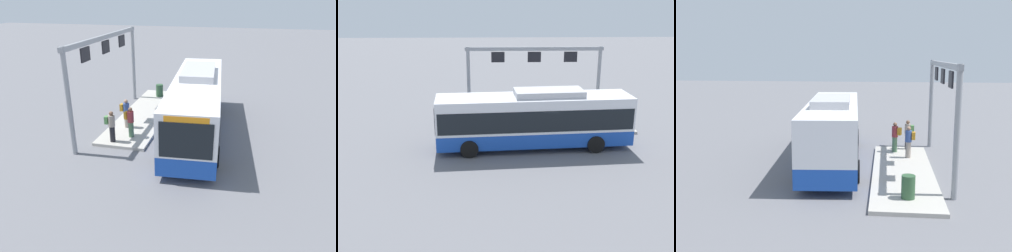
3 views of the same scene
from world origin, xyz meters
The scene contains 8 objects.
ground_plane centered at (0.00, 0.00, 0.00)m, with size 120.00×120.00×0.00m, color slate.
platform_curb centered at (-1.93, -3.53, 0.08)m, with size 10.00×2.80×0.16m, color #B2ADA3.
bus_main centered at (-0.01, 0.00, 1.81)m, with size 11.33×3.35×3.46m.
person_boarding centered at (2.60, -3.99, 1.05)m, with size 0.34×0.52×1.67m.
person_waiting_near centered at (1.81, -3.24, 1.05)m, with size 0.46×0.59×1.67m.
person_waiting_mid centered at (0.62, -3.93, 1.05)m, with size 0.36×0.54×1.67m.
platform_sign_gantry centered at (-0.48, -5.37, 3.76)m, with size 9.41×0.24×5.20m.
trash_bin centered at (-5.49, -3.58, 0.61)m, with size 0.52×0.52×0.90m, color #2D5133.
Camera 2 is at (2.30, 22.85, 8.82)m, focal length 44.42 mm.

